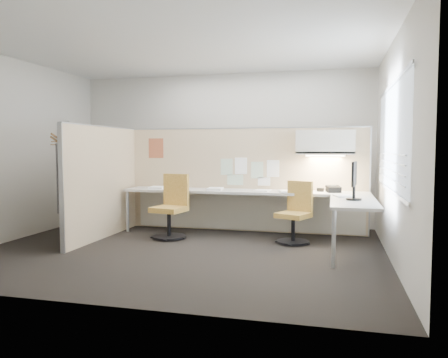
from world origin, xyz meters
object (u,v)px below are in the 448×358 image
(chair_left, at_px, (171,209))
(phone, at_px, (333,189))
(chair_right, at_px, (295,215))
(monitor, at_px, (354,178))
(desk, at_px, (262,200))

(chair_left, distance_m, phone, 2.56)
(chair_right, relative_size, monitor, 1.79)
(desk, xyz_separation_m, chair_left, (-1.38, -0.39, -0.14))
(desk, bearing_deg, monitor, -31.70)
(desk, height_order, chair_right, chair_right)
(desk, distance_m, chair_right, 0.65)
(phone, bearing_deg, desk, 169.78)
(monitor, bearing_deg, chair_right, 62.72)
(chair_right, height_order, monitor, monitor)
(desk, bearing_deg, phone, 8.01)
(chair_right, distance_m, phone, 0.79)
(chair_left, relative_size, chair_right, 1.09)
(desk, height_order, monitor, monitor)
(chair_left, xyz_separation_m, phone, (2.48, 0.54, 0.32))
(desk, relative_size, chair_left, 4.03)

